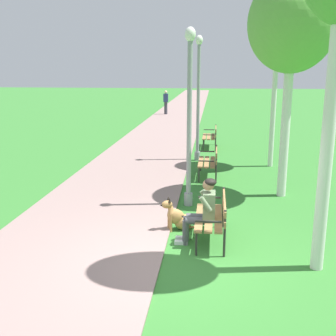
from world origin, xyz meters
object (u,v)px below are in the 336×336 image
(park_bench_mid, at_px, (210,160))
(pedestrian_distant, at_px, (166,102))
(dog_shepherd, at_px, (178,218))
(park_bench_near, at_px, (214,215))
(person_seated_on_near_bench, at_px, (203,208))
(lamp_post_near, at_px, (189,117))
(lamp_post_mid, at_px, (198,98))
(birch_tree_third, at_px, (278,30))
(park_bench_far, at_px, (211,135))
(birch_tree_second, at_px, (292,25))

(park_bench_mid, relative_size, pedestrian_distant, 0.91)
(dog_shepherd, bearing_deg, park_bench_near, -32.21)
(person_seated_on_near_bench, relative_size, dog_shepherd, 1.58)
(park_bench_mid, bearing_deg, dog_shepherd, -97.62)
(person_seated_on_near_bench, height_order, lamp_post_near, lamp_post_near)
(park_bench_near, distance_m, dog_shepherd, 0.88)
(lamp_post_mid, bearing_deg, dog_shepherd, -90.95)
(park_bench_near, bearing_deg, lamp_post_near, 106.70)
(dog_shepherd, distance_m, lamp_post_mid, 6.82)
(person_seated_on_near_bench, relative_size, lamp_post_near, 0.31)
(pedestrian_distant, bearing_deg, lamp_post_mid, -79.05)
(person_seated_on_near_bench, bearing_deg, park_bench_near, 36.74)
(lamp_post_mid, height_order, birch_tree_third, birch_tree_third)
(lamp_post_near, height_order, birch_tree_third, birch_tree_third)
(pedestrian_distant, bearing_deg, park_bench_far, -74.79)
(birch_tree_second, relative_size, pedestrian_distant, 3.24)
(birch_tree_third, bearing_deg, dog_shepherd, -113.35)
(person_seated_on_near_bench, distance_m, pedestrian_distant, 21.71)
(park_bench_mid, distance_m, birch_tree_second, 4.42)
(lamp_post_near, height_order, pedestrian_distant, lamp_post_near)
(dog_shepherd, bearing_deg, lamp_post_near, 86.23)
(birch_tree_third, bearing_deg, person_seated_on_near_bench, -107.45)
(park_bench_far, relative_size, dog_shepherd, 1.90)
(dog_shepherd, xyz_separation_m, pedestrian_distant, (-2.67, 20.88, 0.58))
(park_bench_near, xyz_separation_m, lamp_post_mid, (-0.60, 6.99, 1.67))
(park_bench_mid, height_order, dog_shepherd, park_bench_mid)
(park_bench_near, bearing_deg, birch_tree_second, 60.84)
(park_bench_far, bearing_deg, pedestrian_distant, 105.21)
(person_seated_on_near_bench, bearing_deg, birch_tree_third, 72.55)
(park_bench_mid, bearing_deg, person_seated_on_near_bench, -90.85)
(person_seated_on_near_bench, height_order, birch_tree_second, birch_tree_second)
(park_bench_mid, bearing_deg, lamp_post_mid, 101.77)
(park_bench_near, height_order, park_bench_mid, same)
(park_bench_near, bearing_deg, park_bench_mid, 91.62)
(dog_shepherd, xyz_separation_m, lamp_post_mid, (0.11, 6.54, 1.93))
(birch_tree_second, bearing_deg, lamp_post_mid, 120.32)
(park_bench_mid, xyz_separation_m, birch_tree_second, (1.84, -1.70, 3.64))
(birch_tree_second, bearing_deg, birch_tree_third, 87.65)
(park_bench_mid, distance_m, pedestrian_distant, 16.90)
(person_seated_on_near_bench, height_order, pedestrian_distant, pedestrian_distant)
(lamp_post_near, relative_size, birch_tree_second, 0.76)
(park_bench_mid, bearing_deg, birch_tree_second, -42.74)
(park_bench_near, distance_m, lamp_post_near, 2.64)
(park_bench_far, relative_size, birch_tree_second, 0.28)
(lamp_post_mid, height_order, birch_tree_second, birch_tree_second)
(lamp_post_near, xyz_separation_m, birch_tree_third, (2.44, 4.33, 2.22))
(pedestrian_distant, bearing_deg, birch_tree_third, -70.81)
(dog_shepherd, height_order, birch_tree_third, birch_tree_third)
(lamp_post_near, bearing_deg, pedestrian_distant, 98.17)
(dog_shepherd, bearing_deg, birch_tree_third, 66.65)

